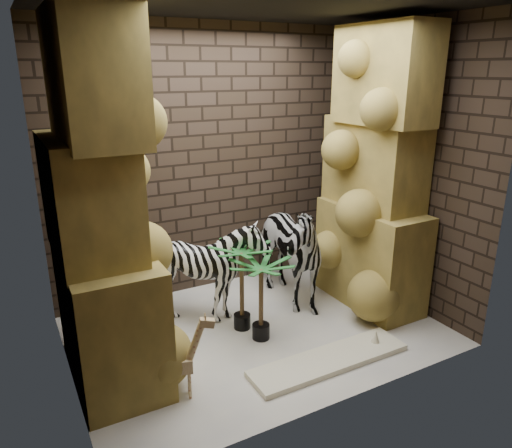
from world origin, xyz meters
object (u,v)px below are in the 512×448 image
palm_back (261,300)px  palm_front (242,287)px  zebra_right (282,240)px  zebra_left (209,274)px  surfboard (329,360)px  giraffe_toy (176,357)px

palm_back → palm_front: bearing=105.1°
zebra_right → palm_front: size_ratio=1.58×
zebra_left → surfboard: bearing=-71.0°
surfboard → zebra_right: bearing=78.5°
palm_back → surfboard: palm_back is taller
zebra_right → zebra_left: (-0.87, 0.00, -0.22)m
zebra_left → surfboard: zebra_left is taller
zebra_right → palm_front: (-0.67, -0.34, -0.27)m
zebra_left → zebra_right: bearing=-7.3°
surfboard → palm_back: bearing=117.6°
giraffe_toy → surfboard: 1.41m
zebra_right → surfboard: bearing=-100.0°
palm_back → surfboard: bearing=-62.4°
zebra_left → giraffe_toy: size_ratio=1.49×
zebra_left → giraffe_toy: (-0.74, -1.05, -0.13)m
zebra_left → palm_front: size_ratio=1.21×
giraffe_toy → palm_back: palm_back is taller
giraffe_toy → palm_front: 1.18m
palm_front → palm_back: (0.07, -0.26, -0.04)m
giraffe_toy → zebra_right: bearing=51.2°
zebra_right → giraffe_toy: 1.95m
zebra_right → palm_back: (-0.60, -0.60, -0.31)m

